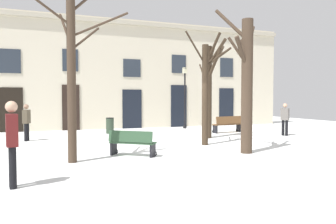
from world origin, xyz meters
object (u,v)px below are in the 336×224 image
Objects in this scene: bench_back_to_back_left at (228,124)px; tree_foreground at (205,91)px; person_strolling at (26,121)px; person_by_shop_door at (285,118)px; tree_left_of_center at (209,85)px; streetlamp at (185,91)px; litter_bin at (110,126)px; tree_center at (72,62)px; bench_by_litter_bin at (132,143)px; person_crossing_plaza at (12,139)px; tree_near_facade at (246,81)px.

tree_foreground is at bearing 40.33° from bench_back_to_back_left.
tree_foreground reaches higher than person_strolling.
person_by_shop_door is at bearing -81.05° from person_strolling.
person_by_shop_door is at bearing -5.70° from tree_left_of_center.
streetlamp reaches higher than litter_bin.
tree_center reaches higher than bench_back_to_back_left.
bench_by_litter_bin is 4.25m from person_crossing_plaza.
tree_center is 6.39× the size of litter_bin.
streetlamp is at bearing -47.57° from person_crossing_plaza.
tree_left_of_center is 6.06m from bench_by_litter_bin.
tree_left_of_center is (6.40, 3.80, -0.41)m from tree_center.
tree_near_facade is at bearing -109.46° from person_strolling.
person_strolling is (-7.41, 5.86, -1.59)m from tree_near_facade.
tree_center is 10.49m from bench_back_to_back_left.
tree_near_facade is 3.11× the size of person_strolling.
person_crossing_plaza reaches higher than bench_by_litter_bin.
person_crossing_plaza is at bearing -119.10° from tree_center.
bench_back_to_back_left reaches higher than bench_by_litter_bin.
tree_foreground reaches higher than bench_by_litter_bin.
tree_left_of_center reaches higher than litter_bin.
tree_center is 3.00× the size of person_crossing_plaza.
tree_foreground is at bearing -118.97° from bench_by_litter_bin.
litter_bin is (-3.45, 7.70, -2.06)m from tree_near_facade.
person_by_shop_door is at bearing 16.29° from tree_foreground.
person_crossing_plaza is (-3.18, -2.75, 0.59)m from bench_by_litter_bin.
tree_left_of_center reaches higher than bench_by_litter_bin.
tree_center is at bearing 48.83° from bench_by_litter_bin.
person_by_shop_door reaches higher than bench_back_to_back_left.
bench_back_to_back_left is 1.02× the size of person_crossing_plaza.
person_strolling is (-8.12, 1.73, -1.63)m from tree_left_of_center.
streetlamp reaches higher than bench_back_to_back_left.
tree_center is at bearing -106.99° from litter_bin.
tree_center reaches higher than tree_foreground.
person_crossing_plaza reaches higher than litter_bin.
bench_by_litter_bin is (1.86, 0.38, -2.50)m from tree_center.
litter_bin is 4.40m from person_strolling.
person_crossing_plaza is (-1.32, -2.37, -1.91)m from tree_center.
tree_left_of_center is 5.01m from streetlamp.
tree_center reaches higher than streetlamp.
tree_center reaches higher than tree_left_of_center.
tree_near_facade reaches higher than tree_foreground.
person_strolling is at bearing 141.67° from tree_near_facade.
person_strolling is at bearing -160.16° from streetlamp.
tree_near_facade is at bearing -3.35° from tree_center.
person_by_shop_door is (5.27, 1.54, -1.26)m from tree_foreground.
tree_near_facade reaches higher than person_by_shop_door.
tree_center is 11.21m from person_by_shop_door.
tree_near_facade is 7.45m from person_crossing_plaza.
streetlamp is 14.08m from person_crossing_plaza.
streetlamp is 4.58× the size of litter_bin.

